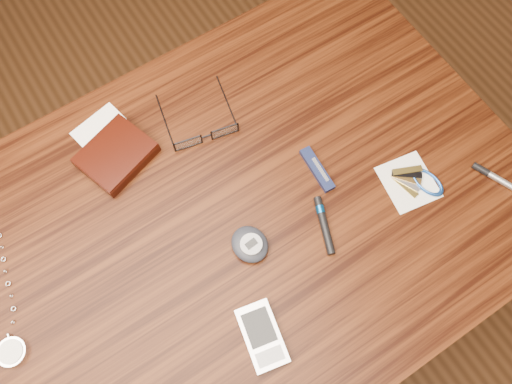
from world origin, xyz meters
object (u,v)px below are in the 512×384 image
Objects in this scene: desk at (237,235)px; silver_pen at (504,182)px; notepad_keys at (418,181)px; pedometer at (250,244)px; pda_phone at (262,336)px; pocket_knife at (317,169)px; wallet_and_card at (116,154)px; eyeglasses at (205,134)px; pocket_watch at (10,344)px.

desk is 0.47m from silver_pen.
notepad_keys is 0.15m from silver_pen.
pedometer is at bearing 168.60° from notepad_keys.
pda_phone reaches higher than desk.
pocket_knife reaches higher than notepad_keys.
pedometer is 0.44m from silver_pen.
wallet_and_card is 0.35m from pocket_knife.
eyeglasses is at bearing 73.09° from pda_phone.
pocket_watch is at bearing -145.39° from wallet_and_card.
pedometer is (0.39, -0.07, 0.01)m from pocket_watch.
eyeglasses reaches higher than pocket_knife.
pocket_knife is at bearing -1.75° from desk.
pda_phone is at bearing -106.91° from eyeglasses.
pda_phone is 1.02× the size of notepad_keys.
notepad_keys is (0.69, -0.13, -0.00)m from pocket_watch.
eyeglasses is 0.37m from notepad_keys.
pocket_watch is at bearing 165.47° from silver_pen.
desk is 0.26m from wallet_and_card.
pda_phone is 0.48m from silver_pen.
eyeglasses reaches higher than desk.
wallet_and_card is at bearing 142.84° from pocket_knife.
pda_phone is (-0.10, -0.34, -0.00)m from eyeglasses.
pda_phone reaches higher than pocket_watch.
wallet_and_card is 1.63× the size of notepad_keys.
pocket_knife is at bearing 16.51° from pedometer.
silver_pen is (0.53, -0.40, -0.01)m from wallet_and_card.
notepad_keys is at bearing -40.20° from pocket_knife.
wallet_and_card is 0.34m from pocket_watch.
silver_pen reaches higher than notepad_keys.
desk is 0.13m from pedometer.
pda_phone is (-0.07, -0.18, 0.11)m from desk.
eyeglasses is 0.21m from pedometer.
pedometer is (0.06, 0.13, 0.00)m from pda_phone.
pocket_knife is (0.23, 0.18, -0.00)m from pda_phone.
pedometer is (0.11, -0.26, -0.00)m from wallet_and_card.
notepad_keys is (0.41, -0.32, -0.01)m from wallet_and_card.
pedometer is at bearing 64.68° from pda_phone.
wallet_and_card is 0.28m from pedometer.
silver_pen is at bearing -42.82° from eyeglasses.
pocket_knife is at bearing 37.88° from pda_phone.
desk is 0.41m from pocket_watch.
eyeglasses is at bearing 133.70° from notepad_keys.
pda_phone is at bearing -142.12° from pocket_knife.
silver_pen is at bearing -14.53° from pocket_watch.
silver_pen is (0.42, -0.14, -0.01)m from pedometer.
pocket_knife is 0.68× the size of silver_pen.
desk is 6.88× the size of eyeglasses.
eyeglasses is 2.11× the size of pedometer.
pocket_knife is at bearing 142.71° from silver_pen.
pda_phone is 1.57× the size of pedometer.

